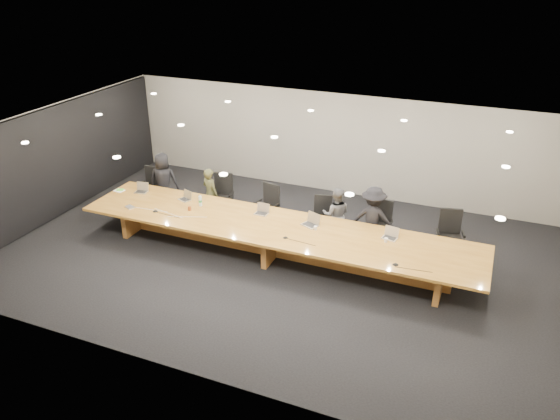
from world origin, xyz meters
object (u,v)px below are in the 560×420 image
object	(u,v)px
chair_mid_left	(266,206)
laptop_b	(184,196)
person_a	(164,181)
water_bottle	(200,201)
chair_far_left	(149,187)
laptop_e	(390,233)
chair_far_right	(450,236)
av_box	(130,207)
laptop_a	(141,188)
amber_mug	(190,208)
chair_right	(379,224)
person_b	(210,194)
laptop_c	(261,209)
person_d	(373,219)
chair_mid_right	(322,217)
person_c	(336,215)
paper_cup_near	(316,228)
chair_left	(221,196)
paper_cup_far	(386,240)
mic_left	(155,211)
conference_table	(275,235)
laptop_d	(310,220)
mic_center	(285,237)
mic_right	(396,264)

from	to	relation	value
chair_mid_left	laptop_b	bearing A→B (deg)	-144.11
person_a	water_bottle	xyz separation A→B (m)	(1.67, -0.98, 0.12)
chair_far_left	laptop_e	size ratio (longest dim) A/B	3.52
chair_far_right	av_box	distance (m)	7.31
laptop_a	av_box	world-z (taller)	laptop_a
amber_mug	laptop_e	bearing A→B (deg)	5.10
chair_right	person_b	world-z (taller)	person_b
person_b	laptop_c	world-z (taller)	person_b
laptop_c	water_bottle	bearing A→B (deg)	-173.18
person_d	laptop_c	distance (m)	2.52
laptop_a	laptop_e	distance (m)	6.23
chair_mid_right	chair_far_left	bearing A→B (deg)	166.56
chair_mid_right	laptop_c	size ratio (longest dim) A/B	3.37
person_c	paper_cup_near	distance (m)	1.07
laptop_b	av_box	distance (m)	1.29
chair_left	person_b	bearing A→B (deg)	-141.59
paper_cup_far	chair_right	bearing A→B (deg)	108.79
chair_mid_right	paper_cup_far	bearing A→B (deg)	-46.54
person_b	person_d	xyz separation A→B (m)	(4.14, -0.01, 0.09)
chair_mid_right	av_box	bearing A→B (deg)	-172.19
mic_left	chair_mid_left	bearing A→B (deg)	37.94
conference_table	person_d	distance (m)	2.22
laptop_a	laptop_d	bearing A→B (deg)	-11.16
chair_far_right	mic_center	size ratio (longest dim) A/B	10.81
chair_left	laptop_b	bearing A→B (deg)	-127.91
laptop_c	water_bottle	world-z (taller)	water_bottle
laptop_c	mic_right	world-z (taller)	laptop_c
chair_right	person_d	bearing A→B (deg)	-113.27
person_a	conference_table	bearing A→B (deg)	143.23
laptop_c	laptop_d	bearing A→B (deg)	-3.96
av_box	person_b	bearing A→B (deg)	72.34
chair_far_right	laptop_a	bearing A→B (deg)	172.75
chair_left	chair_right	xyz separation A→B (m)	(4.06, 0.00, -0.02)
paper_cup_far	laptop_d	bearing A→B (deg)	176.32
laptop_a	mic_center	bearing A→B (deg)	-21.06
av_box	chair_far_left	bearing A→B (deg)	132.58
amber_mug	person_d	bearing A→B (deg)	15.92
mic_right	laptop_c	bearing A→B (deg)	162.37
laptop_c	mic_center	size ratio (longest dim) A/B	2.84
person_b	mic_right	world-z (taller)	person_b
chair_far_right	paper_cup_near	xyz separation A→B (m)	(-2.70, -1.17, 0.22)
person_d	amber_mug	xyz separation A→B (m)	(-4.03, -1.15, 0.03)
mic_center	person_a	bearing A→B (deg)	157.68
chair_right	laptop_e	world-z (taller)	chair_right
person_b	laptop_b	bearing A→B (deg)	87.38
laptop_a	laptop_e	xyz separation A→B (m)	(6.23, -0.03, -0.00)
chair_left	water_bottle	world-z (taller)	chair_left
chair_mid_left	chair_mid_right	distance (m)	1.42
person_c	mic_right	bearing A→B (deg)	120.16
person_d	conference_table	bearing A→B (deg)	26.22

